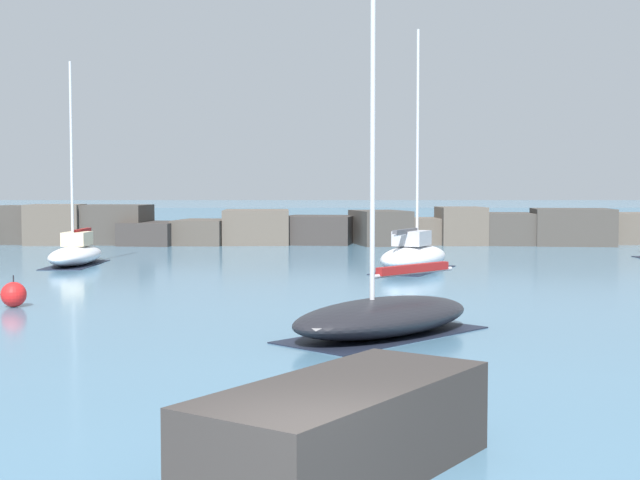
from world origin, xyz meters
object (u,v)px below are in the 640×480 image
Objects in this scene: sailboat_moored_5 at (387,315)px; sailboat_moored_4 at (416,255)px; sailboat_moored_1 at (79,253)px; mooring_buoy_orange_near at (17,294)px.

sailboat_moored_4 is at bearing 81.68° from sailboat_moored_5.
sailboat_moored_1 is at bearing 122.76° from sailboat_moored_5.
sailboat_moored_1 is 0.89× the size of sailboat_moored_4.
sailboat_moored_5 is 11.95m from mooring_buoy_orange_near.
mooring_buoy_orange_near is at bearing -137.50° from sailboat_moored_4.
sailboat_moored_1 is at bearing 169.81° from sailboat_moored_4.
sailboat_moored_1 reaches higher than sailboat_moored_5.
sailboat_moored_5 is 8.72× the size of mooring_buoy_orange_near.
sailboat_moored_4 reaches higher than sailboat_moored_1.
sailboat_moored_1 is at bearing 98.50° from mooring_buoy_orange_near.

